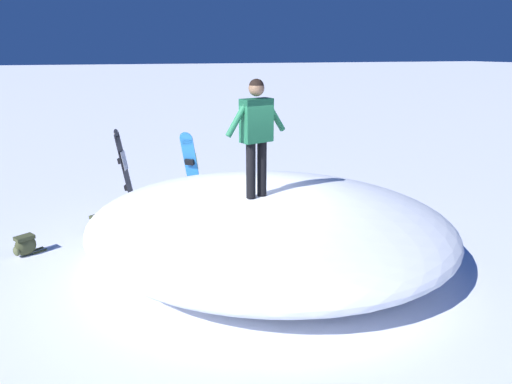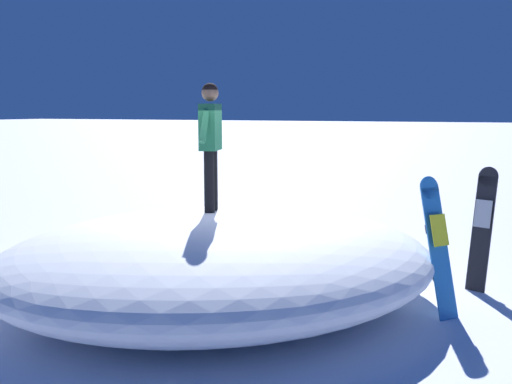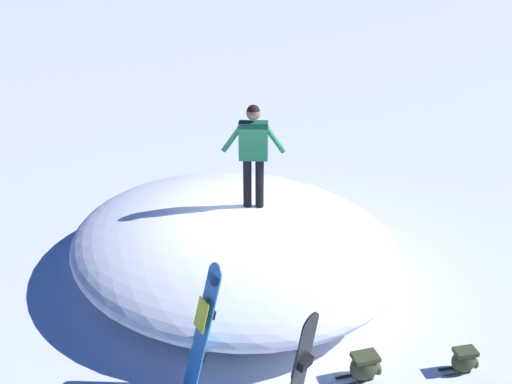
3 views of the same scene
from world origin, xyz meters
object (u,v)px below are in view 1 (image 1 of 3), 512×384
at_px(snowboard_primary_upright, 125,169).
at_px(backpack_far, 101,224).
at_px(snowboarder_standing, 256,128).
at_px(backpack_near, 25,245).
at_px(snowboard_secondary_upright, 192,170).

bearing_deg(snowboard_primary_upright, backpack_far, -25.44).
distance_m(snowboarder_standing, backpack_far, 3.71).
bearing_deg(backpack_near, snowboard_secondary_upright, 113.07).
relative_size(snowboarder_standing, snowboard_primary_upright, 0.99).
relative_size(snowboard_primary_upright, backpack_far, 2.92).
bearing_deg(backpack_near, snowboard_primary_upright, 134.63).
xyz_separation_m(snowboarder_standing, backpack_near, (-1.62, -3.46, -2.00)).
height_order(snowboarder_standing, backpack_far, snowboarder_standing).
distance_m(snowboarder_standing, backpack_near, 4.32).
bearing_deg(backpack_far, snowboard_primary_upright, 154.56).
height_order(snowboard_secondary_upright, backpack_far, snowboard_secondary_upright).
bearing_deg(backpack_near, snowboarder_standing, 64.88).
height_order(snowboard_primary_upright, backpack_far, snowboard_primary_upright).
xyz_separation_m(snowboarder_standing, snowboard_primary_upright, (-3.36, -1.70, -1.28)).
xyz_separation_m(snowboard_secondary_upright, backpack_near, (1.31, -3.08, -0.70)).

